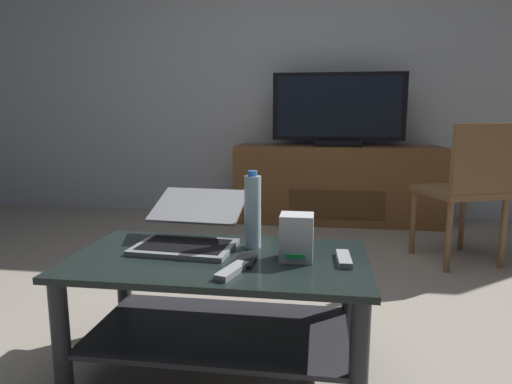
# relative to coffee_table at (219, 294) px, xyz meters

# --- Properties ---
(ground_plane) EXTENTS (7.68, 7.68, 0.00)m
(ground_plane) POSITION_rel_coffee_table_xyz_m (0.10, 0.26, -0.30)
(ground_plane) COLOR #9E9384
(back_wall) EXTENTS (6.40, 0.12, 2.80)m
(back_wall) POSITION_rel_coffee_table_xyz_m (0.10, 2.74, 1.10)
(back_wall) COLOR silver
(back_wall) RESTS_ON ground
(coffee_table) EXTENTS (1.06, 0.58, 0.44)m
(coffee_table) POSITION_rel_coffee_table_xyz_m (0.00, 0.00, 0.00)
(coffee_table) COLOR black
(coffee_table) RESTS_ON ground
(media_cabinet) EXTENTS (1.75, 0.45, 0.67)m
(media_cabinet) POSITION_rel_coffee_table_xyz_m (0.49, 2.42, 0.04)
(media_cabinet) COLOR brown
(media_cabinet) RESTS_ON ground
(television) EXTENTS (1.11, 0.20, 0.62)m
(television) POSITION_rel_coffee_table_xyz_m (0.49, 2.40, 0.67)
(television) COLOR black
(television) RESTS_ON media_cabinet
(dining_chair) EXTENTS (0.57, 0.57, 0.89)m
(dining_chair) POSITION_rel_coffee_table_xyz_m (1.26, 1.39, 0.21)
(dining_chair) COLOR brown
(dining_chair) RESTS_ON ground
(laptop) EXTENTS (0.39, 0.44, 0.19)m
(laptop) POSITION_rel_coffee_table_xyz_m (-0.14, 0.14, 0.20)
(laptop) COLOR gray
(laptop) RESTS_ON coffee_table
(router_box) EXTENTS (0.11, 0.11, 0.16)m
(router_box) POSITION_rel_coffee_table_xyz_m (0.28, 0.01, 0.22)
(router_box) COLOR silver
(router_box) RESTS_ON coffee_table
(water_bottle_near) EXTENTS (0.06, 0.06, 0.30)m
(water_bottle_near) POSITION_rel_coffee_table_xyz_m (0.11, 0.13, 0.28)
(water_bottle_near) COLOR silver
(water_bottle_near) RESTS_ON coffee_table
(cell_phone) EXTENTS (0.08, 0.14, 0.01)m
(cell_phone) POSITION_rel_coffee_table_xyz_m (0.11, -0.04, 0.15)
(cell_phone) COLOR black
(cell_phone) RESTS_ON coffee_table
(tv_remote) EXTENTS (0.05, 0.16, 0.02)m
(tv_remote) POSITION_rel_coffee_table_xyz_m (0.44, 0.01, 0.15)
(tv_remote) COLOR #99999E
(tv_remote) RESTS_ON coffee_table
(soundbar_remote) EXTENTS (0.09, 0.17, 0.02)m
(soundbar_remote) POSITION_rel_coffee_table_xyz_m (0.08, -0.16, 0.15)
(soundbar_remote) COLOR #99999E
(soundbar_remote) RESTS_ON coffee_table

